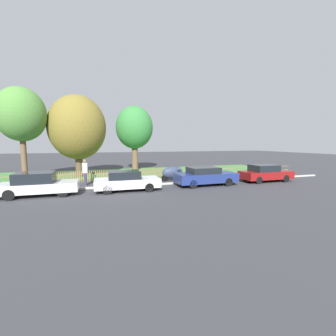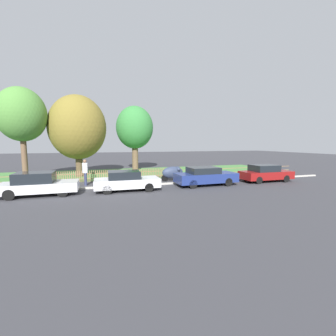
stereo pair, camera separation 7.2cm
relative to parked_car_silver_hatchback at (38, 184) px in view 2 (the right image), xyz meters
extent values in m
plane|color=#38383D|center=(4.53, 1.09, -0.68)|extent=(120.00, 120.00, 0.00)
cube|color=#B2ADA3|center=(4.53, 1.19, -0.62)|extent=(35.96, 0.20, 0.12)
cube|color=#477F3D|center=(4.53, 8.30, -0.68)|extent=(35.96, 8.26, 0.01)
cube|color=olive|center=(4.53, 4.19, -0.44)|extent=(35.96, 0.03, 0.05)
cube|color=olive|center=(4.53, 4.19, -0.05)|extent=(35.96, 0.03, 0.05)
cube|color=olive|center=(-1.31, 4.17, -0.25)|extent=(0.06, 0.03, 0.87)
cube|color=olive|center=(-1.17, 4.17, -0.25)|extent=(0.06, 0.03, 0.87)
cube|color=olive|center=(-1.02, 4.17, -0.25)|extent=(0.06, 0.03, 0.87)
cube|color=olive|center=(-0.87, 4.17, -0.25)|extent=(0.06, 0.03, 0.87)
cube|color=olive|center=(-0.72, 4.17, -0.25)|extent=(0.06, 0.03, 0.87)
cube|color=olive|center=(-0.58, 4.17, -0.25)|extent=(0.06, 0.03, 0.87)
cube|color=olive|center=(-0.43, 4.17, -0.25)|extent=(0.06, 0.03, 0.87)
cube|color=olive|center=(-0.28, 4.17, -0.25)|extent=(0.06, 0.03, 0.87)
cube|color=olive|center=(-0.13, 4.17, -0.25)|extent=(0.06, 0.03, 0.87)
cube|color=olive|center=(0.02, 4.17, -0.25)|extent=(0.06, 0.03, 0.87)
cube|color=olive|center=(0.16, 4.17, -0.25)|extent=(0.06, 0.03, 0.87)
cube|color=olive|center=(0.31, 4.17, -0.25)|extent=(0.06, 0.03, 0.87)
cube|color=olive|center=(0.46, 4.17, -0.25)|extent=(0.06, 0.03, 0.87)
cube|color=olive|center=(0.61, 4.17, -0.25)|extent=(0.06, 0.03, 0.87)
cube|color=olive|center=(0.76, 4.17, -0.25)|extent=(0.06, 0.03, 0.87)
cube|color=olive|center=(0.90, 4.17, -0.25)|extent=(0.06, 0.03, 0.87)
cube|color=olive|center=(1.05, 4.17, -0.25)|extent=(0.06, 0.03, 0.87)
cube|color=olive|center=(1.20, 4.17, -0.25)|extent=(0.06, 0.03, 0.87)
cube|color=olive|center=(1.35, 4.17, -0.25)|extent=(0.06, 0.03, 0.87)
cube|color=olive|center=(1.49, 4.17, -0.25)|extent=(0.06, 0.03, 0.87)
cube|color=olive|center=(1.64, 4.17, -0.25)|extent=(0.06, 0.03, 0.87)
cube|color=olive|center=(1.79, 4.17, -0.25)|extent=(0.06, 0.03, 0.87)
cube|color=olive|center=(1.94, 4.17, -0.25)|extent=(0.06, 0.03, 0.87)
cube|color=olive|center=(2.09, 4.17, -0.25)|extent=(0.06, 0.03, 0.87)
cube|color=olive|center=(2.23, 4.17, -0.25)|extent=(0.06, 0.03, 0.87)
cube|color=olive|center=(2.38, 4.17, -0.25)|extent=(0.06, 0.03, 0.87)
cube|color=olive|center=(2.53, 4.17, -0.25)|extent=(0.06, 0.03, 0.87)
cube|color=olive|center=(2.68, 4.17, -0.25)|extent=(0.06, 0.03, 0.87)
cube|color=olive|center=(2.83, 4.17, -0.25)|extent=(0.06, 0.03, 0.87)
cube|color=olive|center=(2.97, 4.17, -0.25)|extent=(0.06, 0.03, 0.87)
cube|color=olive|center=(3.12, 4.17, -0.25)|extent=(0.06, 0.03, 0.87)
cube|color=olive|center=(3.27, 4.17, -0.25)|extent=(0.06, 0.03, 0.87)
cube|color=olive|center=(3.42, 4.17, -0.25)|extent=(0.06, 0.03, 0.87)
cube|color=olive|center=(3.56, 4.17, -0.25)|extent=(0.06, 0.03, 0.87)
cube|color=olive|center=(3.71, 4.17, -0.25)|extent=(0.06, 0.03, 0.87)
cube|color=olive|center=(3.86, 4.17, -0.25)|extent=(0.06, 0.03, 0.87)
cube|color=olive|center=(4.01, 4.17, -0.25)|extent=(0.06, 0.03, 0.87)
cube|color=olive|center=(4.16, 4.17, -0.25)|extent=(0.06, 0.03, 0.87)
cube|color=olive|center=(4.30, 4.17, -0.25)|extent=(0.06, 0.03, 0.87)
cube|color=olive|center=(4.45, 4.17, -0.25)|extent=(0.06, 0.03, 0.87)
cube|color=olive|center=(4.60, 4.17, -0.25)|extent=(0.06, 0.03, 0.87)
cube|color=olive|center=(4.75, 4.17, -0.25)|extent=(0.06, 0.03, 0.87)
cube|color=olive|center=(4.90, 4.17, -0.25)|extent=(0.06, 0.03, 0.87)
cube|color=olive|center=(5.04, 4.17, -0.25)|extent=(0.06, 0.03, 0.87)
cube|color=olive|center=(5.19, 4.17, -0.25)|extent=(0.06, 0.03, 0.87)
cube|color=olive|center=(5.34, 4.17, -0.25)|extent=(0.06, 0.03, 0.87)
cube|color=olive|center=(5.49, 4.17, -0.25)|extent=(0.06, 0.03, 0.87)
cube|color=olive|center=(5.63, 4.17, -0.25)|extent=(0.06, 0.03, 0.87)
cube|color=olive|center=(5.78, 4.17, -0.25)|extent=(0.06, 0.03, 0.87)
cube|color=olive|center=(5.93, 4.17, -0.25)|extent=(0.06, 0.03, 0.87)
cube|color=olive|center=(6.08, 4.17, -0.25)|extent=(0.06, 0.03, 0.87)
cube|color=olive|center=(6.23, 4.17, -0.25)|extent=(0.06, 0.03, 0.87)
cube|color=olive|center=(6.37, 4.17, -0.25)|extent=(0.06, 0.03, 0.87)
cube|color=olive|center=(6.52, 4.17, -0.25)|extent=(0.06, 0.03, 0.87)
cube|color=olive|center=(6.67, 4.17, -0.25)|extent=(0.06, 0.03, 0.87)
cube|color=olive|center=(6.82, 4.17, -0.25)|extent=(0.06, 0.03, 0.87)
cube|color=olive|center=(6.97, 4.17, -0.25)|extent=(0.06, 0.03, 0.87)
cube|color=olive|center=(7.11, 4.17, -0.25)|extent=(0.06, 0.03, 0.87)
cube|color=olive|center=(7.26, 4.17, -0.25)|extent=(0.06, 0.03, 0.87)
cube|color=olive|center=(7.41, 4.17, -0.25)|extent=(0.06, 0.03, 0.87)
cube|color=olive|center=(7.56, 4.17, -0.25)|extent=(0.06, 0.03, 0.87)
cube|color=olive|center=(7.70, 4.17, -0.25)|extent=(0.06, 0.03, 0.87)
cube|color=olive|center=(7.85, 4.17, -0.25)|extent=(0.06, 0.03, 0.87)
cube|color=olive|center=(8.00, 4.17, -0.25)|extent=(0.06, 0.03, 0.87)
cube|color=olive|center=(8.15, 4.17, -0.25)|extent=(0.06, 0.03, 0.87)
cube|color=olive|center=(8.30, 4.17, -0.25)|extent=(0.06, 0.03, 0.87)
cube|color=olive|center=(8.44, 4.17, -0.25)|extent=(0.06, 0.03, 0.87)
cube|color=olive|center=(8.59, 4.17, -0.25)|extent=(0.06, 0.03, 0.87)
cube|color=olive|center=(8.74, 4.17, -0.25)|extent=(0.06, 0.03, 0.87)
cube|color=olive|center=(8.89, 4.17, -0.25)|extent=(0.06, 0.03, 0.87)
cube|color=olive|center=(9.04, 4.17, -0.25)|extent=(0.06, 0.03, 0.87)
cube|color=olive|center=(9.18, 4.17, -0.25)|extent=(0.06, 0.03, 0.87)
cube|color=olive|center=(9.33, 4.17, -0.25)|extent=(0.06, 0.03, 0.87)
cube|color=olive|center=(9.48, 4.17, -0.25)|extent=(0.06, 0.03, 0.87)
cube|color=olive|center=(9.63, 4.17, -0.25)|extent=(0.06, 0.03, 0.87)
cube|color=olive|center=(9.77, 4.17, -0.25)|extent=(0.06, 0.03, 0.87)
cube|color=olive|center=(9.92, 4.17, -0.25)|extent=(0.06, 0.03, 0.87)
cube|color=olive|center=(10.07, 4.17, -0.25)|extent=(0.06, 0.03, 0.87)
cube|color=olive|center=(10.22, 4.17, -0.25)|extent=(0.06, 0.03, 0.87)
cube|color=olive|center=(10.37, 4.17, -0.25)|extent=(0.06, 0.03, 0.87)
cube|color=silver|center=(0.07, 0.00, -0.17)|extent=(4.20, 1.72, 0.53)
cube|color=black|center=(-0.14, 0.00, 0.39)|extent=(2.02, 1.55, 0.59)
cylinder|color=black|center=(1.37, 0.79, -0.39)|extent=(0.59, 0.14, 0.59)
cylinder|color=black|center=(1.37, -0.79, -0.39)|extent=(0.59, 0.14, 0.59)
cylinder|color=black|center=(-1.24, 0.79, -0.39)|extent=(0.59, 0.14, 0.59)
cylinder|color=black|center=(-1.23, -0.79, -0.39)|extent=(0.59, 0.14, 0.59)
cube|color=silver|center=(5.09, -0.13, -0.17)|extent=(4.09, 1.76, 0.56)
cube|color=black|center=(4.89, -0.13, 0.35)|extent=(1.98, 1.55, 0.48)
cylinder|color=black|center=(6.36, 0.61, -0.40)|extent=(0.56, 0.15, 0.56)
cylinder|color=black|center=(6.34, -0.93, -0.40)|extent=(0.56, 0.15, 0.56)
cylinder|color=black|center=(3.85, 0.66, -0.40)|extent=(0.56, 0.15, 0.56)
cylinder|color=black|center=(3.82, -0.88, -0.40)|extent=(0.56, 0.15, 0.56)
cube|color=navy|center=(10.72, 0.00, -0.11)|extent=(4.43, 1.79, 0.65)
cube|color=black|center=(10.50, 0.00, 0.43)|extent=(2.14, 1.58, 0.43)
cylinder|color=black|center=(12.07, 0.81, -0.39)|extent=(0.59, 0.15, 0.58)
cylinder|color=black|center=(12.10, -0.77, -0.39)|extent=(0.59, 0.15, 0.58)
cylinder|color=black|center=(9.34, 0.77, -0.39)|extent=(0.59, 0.15, 0.58)
cylinder|color=black|center=(9.37, -0.81, -0.39)|extent=(0.59, 0.15, 0.58)
cube|color=maroon|center=(16.00, 0.06, -0.15)|extent=(4.07, 1.70, 0.59)
cube|color=black|center=(15.79, 0.06, 0.40)|extent=(1.96, 1.52, 0.50)
cylinder|color=black|center=(17.26, 0.82, -0.40)|extent=(0.56, 0.14, 0.56)
cylinder|color=black|center=(17.25, -0.72, -0.40)|extent=(0.56, 0.14, 0.56)
cylinder|color=black|center=(14.74, 0.83, -0.40)|extent=(0.56, 0.14, 0.56)
cylinder|color=black|center=(14.73, -0.70, -0.40)|extent=(0.56, 0.14, 0.56)
cylinder|color=black|center=(9.70, 2.57, -0.41)|extent=(0.54, 0.12, 0.54)
cylinder|color=black|center=(8.38, 2.52, -0.41)|extent=(0.54, 0.12, 0.54)
ellipsoid|color=#2D3851|center=(9.04, 2.55, 0.00)|extent=(1.76, 0.75, 0.97)
ellipsoid|color=#2D3851|center=(9.45, 2.56, 0.26)|extent=(0.43, 0.88, 0.45)
cylinder|color=brown|center=(-2.25, 6.00, 1.37)|extent=(0.42, 0.42, 4.10)
ellipsoid|color=#4C8438|center=(-2.25, 6.00, 4.57)|extent=(3.64, 3.64, 4.19)
cylinder|color=brown|center=(1.70, 7.33, 0.75)|extent=(0.61, 0.61, 2.86)
ellipsoid|color=olive|center=(1.70, 7.33, 3.74)|extent=(4.94, 4.94, 5.68)
cylinder|color=brown|center=(7.23, 10.09, 1.04)|extent=(0.65, 0.65, 3.46)
ellipsoid|color=#337A38|center=(7.23, 10.09, 4.03)|extent=(3.96, 3.96, 4.56)
cylinder|color=#2D3351|center=(2.45, 2.50, -0.23)|extent=(0.17, 0.17, 0.91)
cylinder|color=#2D3351|center=(2.41, 2.76, -0.23)|extent=(0.17, 0.17, 0.91)
cylinder|color=silver|center=(2.43, 2.63, 0.58)|extent=(0.43, 0.43, 0.72)
sphere|color=brown|center=(2.43, 2.63, 1.07)|extent=(0.25, 0.25, 0.25)
camera|label=1|loc=(3.30, -14.40, 2.36)|focal=24.00mm
camera|label=2|loc=(3.37, -14.42, 2.36)|focal=24.00mm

